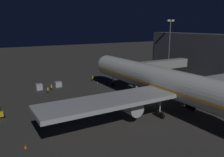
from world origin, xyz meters
TOP-DOWN VIEW (x-y plane):
  - ground_plane at (0.00, 0.00)m, footprint 320.00×320.00m
  - airliner_at_gate at (0.00, 8.71)m, footprint 53.30×63.95m
  - jet_bridge at (-11.36, -12.08)m, footprint 21.04×3.40m
  - apron_floodlight_mast at (-25.50, -21.11)m, footprint 2.90×0.50m
  - baggage_container_near_belt at (19.05, -23.24)m, footprint 1.58×1.58m
  - baggage_container_mid_row at (13.67, -23.74)m, footprint 1.76×1.65m
  - ground_crew_near_nose_gear at (17.92, -18.61)m, footprint 0.40×0.40m
  - ground_crew_by_belt_loader at (16.44, -20.51)m, footprint 0.40×0.40m
  - ground_crew_marshaller_fwd at (2.35, -24.79)m, footprint 0.40×0.40m
  - traffic_cone_nose_port at (-2.20, -21.88)m, footprint 0.36×0.36m
  - traffic_cone_nose_starboard at (2.20, -21.88)m, footprint 0.36×0.36m
  - traffic_cone_wingtip_svc_side at (28.15, 6.77)m, footprint 0.36×0.36m

SIDE VIEW (x-z plane):
  - ground_plane at x=0.00m, z-range 0.00..0.00m
  - traffic_cone_nose_port at x=-2.20m, z-range 0.00..0.55m
  - traffic_cone_nose_starboard at x=2.20m, z-range 0.00..0.55m
  - traffic_cone_wingtip_svc_side at x=28.15m, z-range 0.00..0.55m
  - baggage_container_mid_row at x=13.67m, z-range 0.00..1.46m
  - baggage_container_near_belt at x=19.05m, z-range 0.00..1.64m
  - ground_crew_near_nose_gear at x=17.92m, z-range 0.08..1.81m
  - ground_crew_marshaller_fwd at x=2.35m, z-range 0.09..1.88m
  - ground_crew_by_belt_loader at x=16.44m, z-range 0.09..1.89m
  - airliner_at_gate at x=0.00m, z-range -4.30..15.34m
  - jet_bridge at x=-11.36m, z-range 2.04..9.19m
  - apron_floodlight_mast at x=-25.50m, z-range 1.45..20.27m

